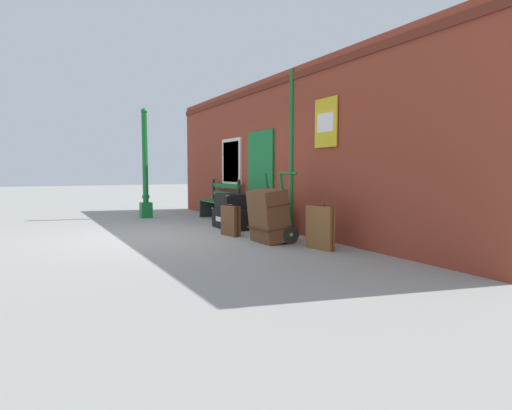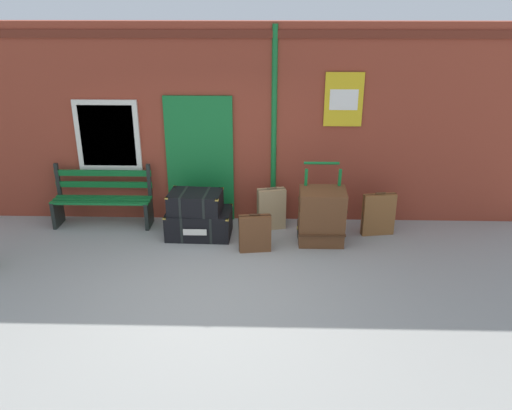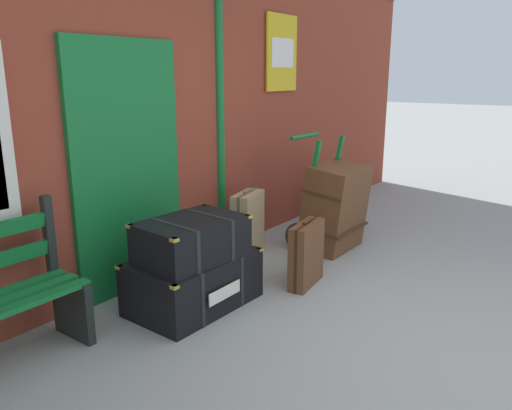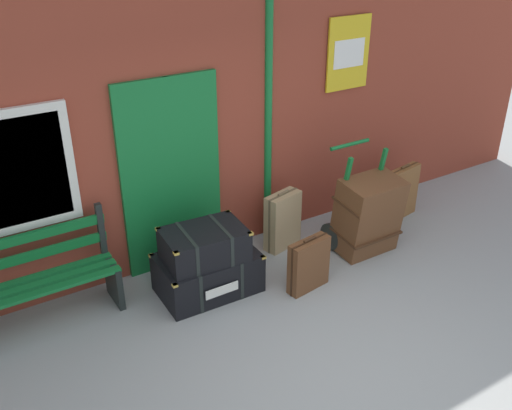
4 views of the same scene
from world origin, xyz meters
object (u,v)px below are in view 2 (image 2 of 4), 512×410
Objects in this scene: suitcase_cream at (378,214)px; large_brown_trunk at (322,217)px; steamer_trunk_middle at (195,202)px; suitcase_charcoal at (271,209)px; porters_trolley at (320,223)px; steamer_trunk_base at (199,223)px; suitcase_slate at (255,233)px; platform_bench at (103,199)px.

large_brown_trunk is at bearing -157.55° from suitcase_cream.
steamer_trunk_middle is at bearing 173.08° from large_brown_trunk.
porters_trolley is at bearing -28.50° from suitcase_charcoal.
steamer_trunk_middle is 1.96m from large_brown_trunk.
large_brown_trunk is (1.90, -0.27, 0.25)m from steamer_trunk_base.
suitcase_charcoal is at bearing 16.43° from steamer_trunk_middle.
large_brown_trunk is 1.52× the size of suitcase_slate.
steamer_trunk_middle is 0.92× the size of large_brown_trunk.
suitcase_slate is (-1.94, -0.63, -0.06)m from suitcase_cream.
steamer_trunk_base is at bearing -164.52° from suitcase_charcoal.
porters_trolley is at bearing 22.72° from suitcase_slate.
large_brown_trunk is at bearing -8.04° from steamer_trunk_base.
suitcase_charcoal reaches higher than steamer_trunk_base.
suitcase_cream is 2.04m from suitcase_slate.
steamer_trunk_base is 1.04m from suitcase_slate.
porters_trolley is 1.30× the size of large_brown_trunk.
steamer_trunk_middle is at bearing 178.16° from porters_trolley.
suitcase_slate is (0.94, -0.48, -0.30)m from steamer_trunk_middle.
suitcase_charcoal is (-0.76, 0.58, -0.12)m from large_brown_trunk.
steamer_trunk_base is 1.21× the size of steamer_trunk_middle.
suitcase_cream is at bearing -3.55° from platform_bench.
suitcase_charcoal is at bearing 142.35° from large_brown_trunk.
large_brown_trunk is at bearing -6.92° from steamer_trunk_middle.
steamer_trunk_middle is at bearing -163.57° from suitcase_charcoal.
suitcase_slate is at bearing -29.80° from steamer_trunk_base.
suitcase_cream is at bearing 3.02° from steamer_trunk_middle.
suitcase_charcoal is (-1.69, 0.20, -0.00)m from suitcase_cream.
suitcase_slate is at bearing -161.90° from suitcase_cream.
steamer_trunk_middle is at bearing -141.40° from steamer_trunk_base.
large_brown_trunk reaches higher than steamer_trunk_base.
steamer_trunk_base is (1.64, -0.40, -0.23)m from platform_bench.
porters_trolley is 1.67× the size of suitcase_cream.
suitcase_cream is (0.94, 0.39, -0.12)m from large_brown_trunk.
suitcase_cream is (2.88, 0.15, -0.24)m from steamer_trunk_middle.
large_brown_trunk is at bearing 13.82° from suitcase_slate.
suitcase_charcoal is at bearing 173.38° from suitcase_cream.
large_brown_trunk is (0.00, -0.17, 0.19)m from porters_trolley.
large_brown_trunk reaches higher than steamer_trunk_middle.
platform_bench is at bearing 164.93° from steamer_trunk_middle.
platform_bench is at bearing 166.37° from steamer_trunk_base.
suitcase_charcoal is (1.14, 0.32, 0.13)m from steamer_trunk_base.
steamer_trunk_base is at bearing 177.13° from porters_trolley.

